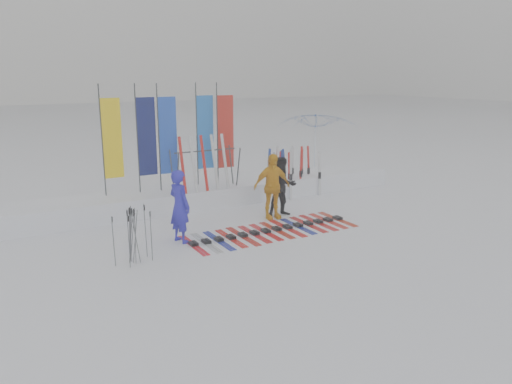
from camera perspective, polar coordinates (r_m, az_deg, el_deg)
ground at (r=12.16m, az=2.93°, el=-6.25°), size 120.00×120.00×0.00m
snow_bank at (r=15.97m, az=-5.96°, el=-0.32°), size 14.00×1.60×0.60m
person_blue at (r=12.36m, az=-8.72°, el=-1.62°), size 0.61×0.76×1.83m
person_black at (r=14.51m, az=3.05°, el=0.61°), size 0.94×0.79×1.73m
person_yellow at (r=14.18m, az=1.83°, el=0.63°), size 1.15×0.57×1.88m
tent_canopy at (r=19.05m, az=6.93°, el=5.15°), size 3.21×3.26×2.70m
ski_row at (r=13.25m, az=1.77°, el=-4.37°), size 4.62×1.67×0.07m
pole_cluster at (r=11.33m, az=-13.83°, el=-4.88°), size 0.86×0.55×1.26m
feather_flags at (r=15.41m, az=-9.56°, el=6.42°), size 4.13×0.22×3.20m
ski_rack at (r=15.35m, az=-5.78°, el=3.26°), size 2.04×0.80×1.23m
upright_skis at (r=17.09m, az=3.77°, el=2.31°), size 1.53×1.12×1.69m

